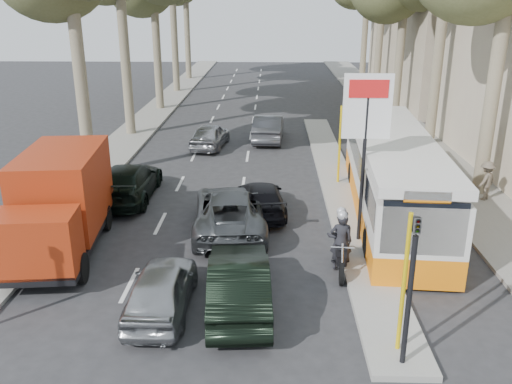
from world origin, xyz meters
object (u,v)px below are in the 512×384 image
(dark_hatchback, at_px, (239,282))
(city_bus, at_px, (392,174))
(red_truck, at_px, (60,202))
(silver_hatchback, at_px, (161,288))
(motorcycle, at_px, (340,241))

(dark_hatchback, height_order, city_bus, city_bus)
(red_truck, bearing_deg, silver_hatchback, -48.35)
(silver_hatchback, height_order, dark_hatchback, dark_hatchback)
(red_truck, bearing_deg, motorcycle, -12.07)
(red_truck, height_order, motorcycle, red_truck)
(dark_hatchback, xyz_separation_m, red_truck, (-5.82, 3.26, 0.94))
(motorcycle, bearing_deg, red_truck, 177.57)
(dark_hatchback, xyz_separation_m, city_bus, (5.30, 6.67, 0.89))
(silver_hatchback, distance_m, dark_hatchback, 2.01)
(dark_hatchback, bearing_deg, red_truck, -33.12)
(city_bus, bearing_deg, dark_hatchback, -124.62)
(dark_hatchback, height_order, red_truck, red_truck)
(silver_hatchback, xyz_separation_m, red_truck, (-3.82, 3.50, 1.03))
(red_truck, distance_m, motorcycle, 8.82)
(dark_hatchback, xyz_separation_m, motorcycle, (2.92, 2.32, 0.15))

